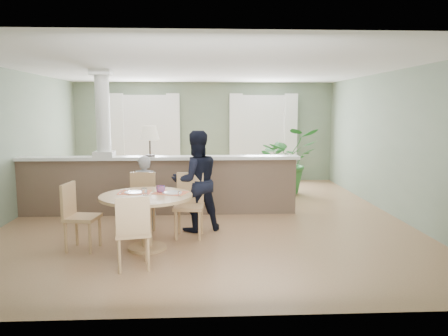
{
  "coord_description": "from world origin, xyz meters",
  "views": [
    {
      "loc": [
        -0.07,
        -7.99,
        2.0
      ],
      "look_at": [
        0.28,
        -1.0,
        1.04
      ],
      "focal_mm": 35.0,
      "sensor_mm": 36.0,
      "label": 1
    }
  ],
  "objects": [
    {
      "name": "man_person",
      "position": [
        -0.18,
        -0.95,
        0.82
      ],
      "size": [
        0.95,
        0.84,
        1.65
      ],
      "primitive_type": "imported",
      "rotation": [
        0.0,
        0.0,
        3.45
      ],
      "color": "black",
      "rests_on": "ground"
    },
    {
      "name": "houseplant",
      "position": [
        1.93,
        2.17,
        0.78
      ],
      "size": [
        1.6,
        1.45,
        1.56
      ],
      "primitive_type": "imported",
      "rotation": [
        0.0,
        0.0,
        0.18
      ],
      "color": "#2B6C2B",
      "rests_on": "ground"
    },
    {
      "name": "sofa",
      "position": [
        -0.9,
        1.54,
        0.41
      ],
      "size": [
        2.87,
        1.3,
        0.81
      ],
      "primitive_type": "imported",
      "rotation": [
        0.0,
        0.0,
        -0.08
      ],
      "color": "olive",
      "rests_on": "ground"
    },
    {
      "name": "room_shell",
      "position": [
        -0.03,
        0.63,
        1.81
      ],
      "size": [
        7.02,
        8.02,
        2.71
      ],
      "color": "gray",
      "rests_on": "ground"
    },
    {
      "name": "chair_far_man",
      "position": [
        -0.28,
        -1.26,
        0.55
      ],
      "size": [
        0.49,
        0.49,
        0.99
      ],
      "rotation": [
        0.0,
        0.0,
        -0.1
      ],
      "color": "tan",
      "rests_on": "ground"
    },
    {
      "name": "pony_wall",
      "position": [
        -0.99,
        0.2,
        0.71
      ],
      "size": [
        5.32,
        0.38,
        2.7
      ],
      "color": "brown",
      "rests_on": "ground"
    },
    {
      "name": "chair_near",
      "position": [
        -0.94,
        -2.7,
        0.52
      ],
      "size": [
        0.51,
        0.51,
        0.95
      ],
      "rotation": [
        0.0,
        0.0,
        3.34
      ],
      "color": "tan",
      "rests_on": "ground"
    },
    {
      "name": "child_person",
      "position": [
        -1.04,
        -0.78,
        0.62
      ],
      "size": [
        0.46,
        0.31,
        1.23
      ],
      "primitive_type": "imported",
      "rotation": [
        0.0,
        0.0,
        3.12
      ],
      "color": "gray",
      "rests_on": "ground"
    },
    {
      "name": "ground",
      "position": [
        0.0,
        0.0,
        0.0
      ],
      "size": [
        8.0,
        8.0,
        0.0
      ],
      "primitive_type": "plane",
      "color": "tan",
      "rests_on": "ground"
    },
    {
      "name": "chair_side",
      "position": [
        -1.85,
        -1.86,
        0.53
      ],
      "size": [
        0.49,
        0.49,
        0.96
      ],
      "rotation": [
        0.0,
        0.0,
        1.42
      ],
      "color": "tan",
      "rests_on": "ground"
    },
    {
      "name": "chair_far_boy",
      "position": [
        -1.06,
        -1.01,
        0.53
      ],
      "size": [
        0.49,
        0.49,
        0.97
      ],
      "rotation": [
        0.0,
        0.0,
        -0.12
      ],
      "color": "tan",
      "rests_on": "ground"
    },
    {
      "name": "dining_table",
      "position": [
        -0.86,
        -1.89,
        0.63
      ],
      "size": [
        1.31,
        1.31,
        0.89
      ],
      "rotation": [
        0.0,
        0.0,
        -0.01
      ],
      "color": "tan",
      "rests_on": "ground"
    }
  ]
}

